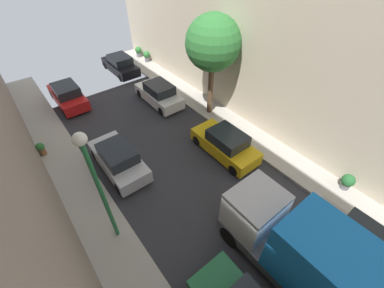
{
  "coord_description": "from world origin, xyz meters",
  "views": [
    {
      "loc": [
        -5.4,
        -2.45,
        10.32
      ],
      "look_at": [
        1.33,
        6.04,
        0.5
      ],
      "focal_mm": 23.16,
      "sensor_mm": 36.0,
      "label": 1
    }
  ],
  "objects_px": {
    "potted_plant_0": "(41,148)",
    "potted_plant_4": "(139,51)",
    "parked_car_left_3": "(119,159)",
    "delivery_truck": "(314,261)",
    "potted_plant_3": "(147,56)",
    "parked_car_right_3": "(120,65)",
    "potted_plant_2": "(348,181)",
    "parked_car_left_4": "(68,95)",
    "parked_car_right_1": "(225,144)",
    "parked_car_right_2": "(159,94)",
    "street_tree_1": "(213,44)",
    "parked_car_right_0": "(360,245)",
    "lamp_post": "(95,178)"
  },
  "relations": [
    {
      "from": "potted_plant_0",
      "to": "potted_plant_4",
      "type": "distance_m",
      "value": 14.36
    },
    {
      "from": "parked_car_left_3",
      "to": "potted_plant_4",
      "type": "distance_m",
      "value": 14.98
    },
    {
      "from": "delivery_truck",
      "to": "potted_plant_3",
      "type": "relative_size",
      "value": 6.63
    },
    {
      "from": "parked_car_right_3",
      "to": "potted_plant_2",
      "type": "bearing_deg",
      "value": -81.38
    },
    {
      "from": "parked_car_left_4",
      "to": "potted_plant_3",
      "type": "relative_size",
      "value": 4.22
    },
    {
      "from": "parked_car_right_1",
      "to": "delivery_truck",
      "type": "relative_size",
      "value": 0.64
    },
    {
      "from": "delivery_truck",
      "to": "parked_car_right_2",
      "type": "bearing_deg",
      "value": 79.06
    },
    {
      "from": "parked_car_left_3",
      "to": "delivery_truck",
      "type": "bearing_deg",
      "value": -74.32
    },
    {
      "from": "parked_car_left_4",
      "to": "potted_plant_2",
      "type": "height_order",
      "value": "parked_car_left_4"
    },
    {
      "from": "parked_car_right_1",
      "to": "street_tree_1",
      "type": "xyz_separation_m",
      "value": [
        2.01,
        3.67,
        4.22
      ]
    },
    {
      "from": "potted_plant_0",
      "to": "parked_car_left_4",
      "type": "bearing_deg",
      "value": 56.69
    },
    {
      "from": "parked_car_right_2",
      "to": "potted_plant_3",
      "type": "bearing_deg",
      "value": 66.63
    },
    {
      "from": "parked_car_right_1",
      "to": "parked_car_right_3",
      "type": "bearing_deg",
      "value": 90.0
    },
    {
      "from": "parked_car_right_3",
      "to": "delivery_truck",
      "type": "relative_size",
      "value": 0.64
    },
    {
      "from": "street_tree_1",
      "to": "potted_plant_2",
      "type": "xyz_separation_m",
      "value": [
        0.89,
        -9.42,
        -4.3
      ]
    },
    {
      "from": "parked_car_left_3",
      "to": "potted_plant_3",
      "type": "distance_m",
      "value": 13.79
    },
    {
      "from": "parked_car_right_2",
      "to": "street_tree_1",
      "type": "relative_size",
      "value": 0.65
    },
    {
      "from": "parked_car_right_0",
      "to": "potted_plant_4",
      "type": "height_order",
      "value": "parked_car_right_0"
    },
    {
      "from": "potted_plant_4",
      "to": "lamp_post",
      "type": "distance_m",
      "value": 19.29
    },
    {
      "from": "street_tree_1",
      "to": "lamp_post",
      "type": "height_order",
      "value": "street_tree_1"
    },
    {
      "from": "parked_car_left_3",
      "to": "parked_car_right_1",
      "type": "height_order",
      "value": "same"
    },
    {
      "from": "parked_car_right_3",
      "to": "street_tree_1",
      "type": "xyz_separation_m",
      "value": [
        2.01,
        -9.74,
        4.22
      ]
    },
    {
      "from": "parked_car_right_1",
      "to": "potted_plant_0",
      "type": "bearing_deg",
      "value": 142.94
    },
    {
      "from": "potted_plant_3",
      "to": "parked_car_left_4",
      "type": "bearing_deg",
      "value": -162.28
    },
    {
      "from": "parked_car_left_4",
      "to": "lamp_post",
      "type": "distance_m",
      "value": 12.51
    },
    {
      "from": "parked_car_right_2",
      "to": "delivery_truck",
      "type": "xyz_separation_m",
      "value": [
        -2.7,
        -13.97,
        1.07
      ]
    },
    {
      "from": "parked_car_right_3",
      "to": "potted_plant_0",
      "type": "relative_size",
      "value": 5.18
    },
    {
      "from": "lamp_post",
      "to": "parked_car_right_1",
      "type": "bearing_deg",
      "value": 6.72
    },
    {
      "from": "parked_car_right_1",
      "to": "potted_plant_4",
      "type": "bearing_deg",
      "value": 79.43
    },
    {
      "from": "parked_car_left_3",
      "to": "potted_plant_3",
      "type": "xyz_separation_m",
      "value": [
        8.28,
        11.02,
        -0.01
      ]
    },
    {
      "from": "parked_car_right_1",
      "to": "potted_plant_4",
      "type": "distance_m",
      "value": 15.49
    },
    {
      "from": "potted_plant_4",
      "to": "lamp_post",
      "type": "height_order",
      "value": "lamp_post"
    },
    {
      "from": "parked_car_left_3",
      "to": "street_tree_1",
      "type": "height_order",
      "value": "street_tree_1"
    },
    {
      "from": "delivery_truck",
      "to": "street_tree_1",
      "type": "xyz_separation_m",
      "value": [
        4.71,
        10.57,
        3.15
      ]
    },
    {
      "from": "parked_car_left_4",
      "to": "parked_car_right_3",
      "type": "relative_size",
      "value": 1.0
    },
    {
      "from": "parked_car_right_2",
      "to": "potted_plant_0",
      "type": "bearing_deg",
      "value": -175.53
    },
    {
      "from": "parked_car_right_0",
      "to": "lamp_post",
      "type": "xyz_separation_m",
      "value": [
        -7.3,
        6.79,
        3.16
      ]
    },
    {
      "from": "parked_car_right_0",
      "to": "lamp_post",
      "type": "relative_size",
      "value": 0.74
    },
    {
      "from": "parked_car_left_3",
      "to": "potted_plant_2",
      "type": "distance_m",
      "value": 11.86
    },
    {
      "from": "potted_plant_2",
      "to": "potted_plant_3",
      "type": "xyz_separation_m",
      "value": [
        -0.02,
        19.49,
        0.07
      ]
    },
    {
      "from": "potted_plant_4",
      "to": "parked_car_right_2",
      "type": "bearing_deg",
      "value": -109.2
    },
    {
      "from": "parked_car_right_1",
      "to": "parked_car_right_2",
      "type": "distance_m",
      "value": 7.07
    },
    {
      "from": "parked_car_right_2",
      "to": "potted_plant_4",
      "type": "bearing_deg",
      "value": 70.8
    },
    {
      "from": "parked_car_right_3",
      "to": "potted_plant_3",
      "type": "distance_m",
      "value": 2.9
    },
    {
      "from": "parked_car_left_3",
      "to": "potted_plant_4",
      "type": "bearing_deg",
      "value": 56.63
    },
    {
      "from": "delivery_truck",
      "to": "potted_plant_2",
      "type": "xyz_separation_m",
      "value": [
        5.6,
        1.15,
        -1.15
      ]
    },
    {
      "from": "street_tree_1",
      "to": "parked_car_right_0",
      "type": "bearing_deg",
      "value": -100.07
    },
    {
      "from": "parked_car_right_0",
      "to": "lamp_post",
      "type": "height_order",
      "value": "lamp_post"
    },
    {
      "from": "lamp_post",
      "to": "potted_plant_4",
      "type": "bearing_deg",
      "value": 57.78
    },
    {
      "from": "parked_car_right_2",
      "to": "parked_car_left_3",
      "type": "bearing_deg",
      "value": -141.15
    }
  ]
}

